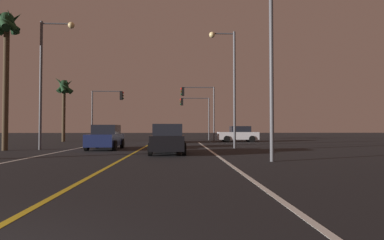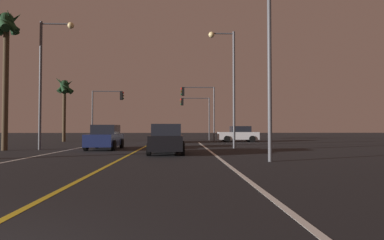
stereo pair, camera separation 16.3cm
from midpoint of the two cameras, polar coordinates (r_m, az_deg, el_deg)
The scene contains 15 objects.
lane_edge_right at distance 14.48m, azimuth 5.45°, elevation -7.29°, with size 0.16×35.76×0.01m, color silver.
lane_edge_left at distance 16.16m, azimuth -30.12°, elevation -6.49°, with size 0.16×35.76×0.01m, color silver.
lane_center_divider at distance 14.60m, azimuth -13.36°, elevation -7.21°, with size 0.16×35.76×0.01m, color gold.
car_lead_same_lane at distance 17.83m, azimuth -4.69°, elevation -3.58°, with size 2.02×4.30×1.70m.
car_oncoming at distance 22.34m, azimuth -15.81°, elevation -3.12°, with size 2.02×4.30×1.70m.
car_ahead_far at distance 32.02m, azimuth -4.14°, elevation -2.69°, with size 2.02×4.30×1.70m.
car_crossing_side at distance 33.99m, azimuth 8.41°, elevation -2.61°, with size 4.30×2.02×1.70m.
traffic_light_near_right at distance 32.84m, azimuth 1.04°, elevation 3.51°, with size 3.63×0.36×5.87m.
traffic_light_near_left at distance 33.61m, azimuth -15.46°, elevation 2.89°, with size 3.34×0.36×5.40m.
traffic_light_far_right at distance 38.28m, azimuth 0.39°, elevation 2.16°, with size 3.67×0.36×5.25m.
street_lamp_right_near at distance 14.40m, azimuth 11.99°, elevation 14.32°, with size 2.44×0.44×8.52m.
street_lamp_left_mid at distance 23.56m, azimuth -25.16°, elevation 8.54°, with size 2.32×0.44×8.80m.
street_lamp_right_far at distance 23.10m, azimuth 6.63°, elevation 8.25°, with size 1.96×0.44×8.60m.
palm_tree_left_mid at distance 24.55m, azimuth -31.24°, elevation 13.23°, with size 2.18×2.20×9.59m.
palm_tree_left_far at distance 36.94m, azimuth -22.67°, elevation 5.12°, with size 2.23×2.13×7.19m.
Camera 1 is at (2.66, -2.39, 1.45)m, focal length 28.92 mm.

